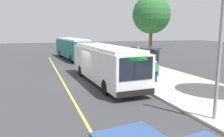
{
  "coord_description": "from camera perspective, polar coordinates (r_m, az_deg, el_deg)",
  "views": [
    {
      "loc": [
        17.88,
        -4.24,
        4.21
      ],
      "look_at": [
        1.93,
        1.26,
        1.3
      ],
      "focal_mm": 36.03,
      "sensor_mm": 36.0,
      "label": 1
    }
  ],
  "objects": [
    {
      "name": "ground_plane",
      "position": [
        18.85,
        -5.56,
        -3.16
      ],
      "size": [
        120.0,
        120.0,
        0.0
      ],
      "primitive_type": "plane",
      "color": "#38383A"
    },
    {
      "name": "sidewalk_curb",
      "position": [
        21.01,
        10.56,
        -1.72
      ],
      "size": [
        44.0,
        6.4,
        0.15
      ],
      "primitive_type": "cube",
      "color": "#B7B2A8",
      "rests_on": "ground_plane"
    },
    {
      "name": "lane_stripe_center",
      "position": [
        18.48,
        -12.21,
        -3.59
      ],
      "size": [
        36.0,
        0.14,
        0.01
      ],
      "primitive_type": "cube",
      "color": "#E0D64C",
      "rests_on": "ground_plane"
    },
    {
      "name": "transit_bus_main",
      "position": [
        17.94,
        -1.81,
        1.47
      ],
      "size": [
        10.81,
        3.13,
        2.95
      ],
      "color": "white",
      "rests_on": "ground_plane"
    },
    {
      "name": "transit_bus_second",
      "position": [
        33.38,
        -9.95,
        5.19
      ],
      "size": [
        11.57,
        3.66,
        2.95
      ],
      "color": "#146B66",
      "rests_on": "ground_plane"
    },
    {
      "name": "bus_shelter",
      "position": [
        21.23,
        8.6,
        3.48
      ],
      "size": [
        2.9,
        1.6,
        2.48
      ],
      "color": "#333338",
      "rests_on": "sidewalk_curb"
    },
    {
      "name": "waiting_bench",
      "position": [
        21.09,
        8.72,
        -0.09
      ],
      "size": [
        1.6,
        0.48,
        0.95
      ],
      "color": "brown",
      "rests_on": "sidewalk_curb"
    },
    {
      "name": "route_sign_post",
      "position": [
        18.4,
        6.61,
        2.69
      ],
      "size": [
        0.44,
        0.08,
        2.8
      ],
      "color": "#333338",
      "rests_on": "sidewalk_curb"
    },
    {
      "name": "pedestrian_commuter",
      "position": [
        17.85,
        10.98,
        -0.37
      ],
      "size": [
        0.24,
        0.4,
        1.69
      ],
      "color": "#282D47",
      "rests_on": "sidewalk_curb"
    },
    {
      "name": "street_tree_upstreet",
      "position": [
        26.03,
        9.95,
        13.28
      ],
      "size": [
        4.22,
        4.22,
        7.85
      ],
      "color": "brown",
      "rests_on": "sidewalk_curb"
    },
    {
      "name": "utility_pole",
      "position": [
        10.98,
        25.65,
        4.34
      ],
      "size": [
        0.16,
        0.16,
        6.4
      ],
      "primitive_type": "cylinder",
      "color": "gray",
      "rests_on": "sidewalk_curb"
    }
  ]
}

